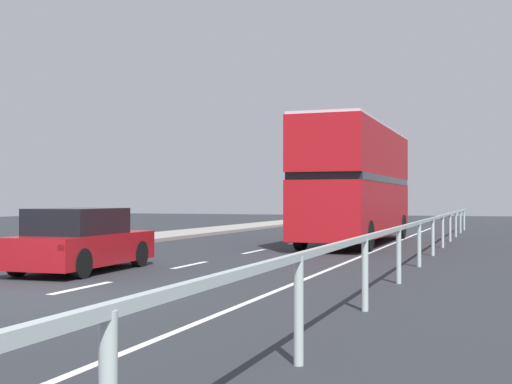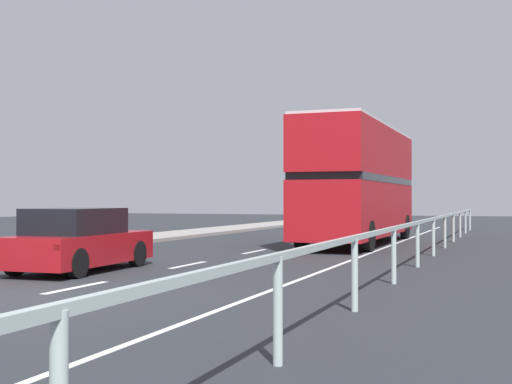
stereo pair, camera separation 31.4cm
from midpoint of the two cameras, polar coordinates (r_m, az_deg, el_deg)
The scene contains 5 objects.
ground_plane at distance 12.47m, azimuth -17.03°, elevation -8.50°, with size 74.49×120.00×0.10m, color #282B30.
lane_paint_markings at distance 19.24m, azimuth 4.82°, elevation -5.57°, with size 3.71×46.00×0.01m.
bridge_side_railing at distance 18.88m, azimuth 14.57°, elevation -2.88°, with size 0.10×42.00×1.13m.
double_decker_bus_red at distance 25.61m, azimuth 9.00°, elevation 0.91°, with size 2.51×10.57×4.38m.
hatchback_car_near at distance 16.23m, azimuth -14.14°, elevation -4.03°, with size 1.91×4.12×1.46m.
Camera 2 is at (7.73, -9.69, 1.67)m, focal length 47.61 mm.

